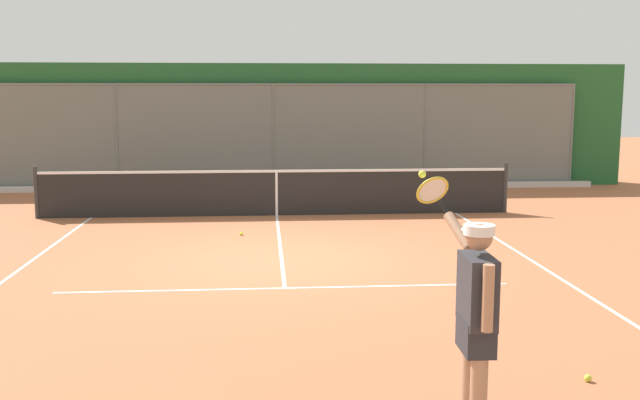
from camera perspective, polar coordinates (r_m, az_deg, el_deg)
ground_plane at (r=11.28m, az=-3.03°, el=-4.68°), size 60.00×60.00×0.00m
court_line_markings at (r=9.44m, az=-2.74°, el=-7.25°), size 7.71×10.57×0.01m
fence_backdrop at (r=20.04m, az=-3.71°, el=5.81°), size 19.37×1.37×3.34m
tennis_net at (r=15.24m, az=-3.43°, el=0.63°), size 9.91×0.09×1.07m
tennis_player at (r=5.65m, az=12.09°, el=-8.50°), size 0.45×1.36×1.88m
tennis_ball_near_baseline at (r=7.07m, az=20.29°, el=-12.98°), size 0.07×0.07×0.07m
tennis_ball_mid_court at (r=13.21m, az=-6.20°, el=-2.64°), size 0.07×0.07×0.07m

